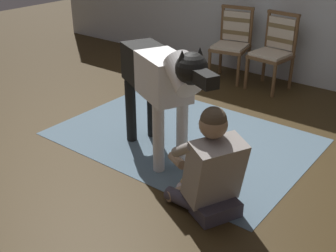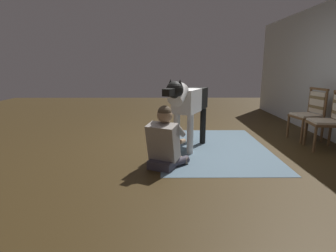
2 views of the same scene
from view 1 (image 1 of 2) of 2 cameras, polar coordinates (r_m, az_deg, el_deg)
name	(u,v)px [view 1 (image 1 of 2)]	position (r m, az deg, el deg)	size (l,w,h in m)	color
ground_plane	(162,141)	(4.30, -0.88, -2.11)	(14.62, 14.62, 0.00)	#352812
area_rug	(183,137)	(4.39, 2.03, -1.45)	(2.54, 1.79, 0.01)	slate
dining_chair_left_of_pair	(233,40)	(5.98, 8.74, 11.44)	(0.53, 0.53, 0.98)	brown
dining_chair_right_of_pair	(275,48)	(5.72, 14.26, 10.25)	(0.51, 0.51, 0.98)	brown
person_sitting_on_floor	(211,169)	(3.19, 5.81, -5.83)	(0.74, 0.63, 0.86)	#403B47
large_dog	(161,79)	(3.69, -1.00, 6.32)	(1.45, 0.80, 1.20)	silver
hot_dog_on_plate	(191,186)	(3.58, 3.11, -8.11)	(0.25, 0.25, 0.06)	silver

